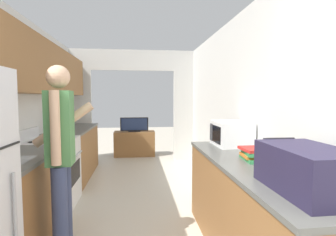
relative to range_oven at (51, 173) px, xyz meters
name	(u,v)px	position (x,y,z in m)	size (l,w,h in m)	color
wall_left	(14,92)	(-0.25, -0.36, 1.06)	(0.38, 7.49, 2.50)	silver
wall_right	(256,116)	(2.45, -0.81, 0.79)	(0.06, 7.49, 2.50)	silver
wall_far_with_doorway	(133,97)	(1.06, 2.37, 1.00)	(3.13, 0.06, 2.50)	silver
counter_left	(56,168)	(-0.01, 0.25, 0.00)	(0.62, 3.98, 0.90)	brown
counter_right	(252,214)	(2.12, -1.48, -0.01)	(0.62, 2.19, 0.90)	brown
range_oven	(51,173)	(0.00, 0.00, 0.00)	(0.66, 0.77, 1.04)	white
person	(61,156)	(0.47, -1.20, 0.48)	(0.55, 0.38, 1.72)	#384266
suitcase	(307,169)	(2.12, -2.17, 0.58)	(0.37, 0.63, 0.27)	#231E38
microwave	(231,133)	(2.21, -0.69, 0.58)	(0.38, 0.47, 0.28)	white
book_stack	(254,154)	(2.15, -1.40, 0.50)	(0.23, 0.30, 0.11)	#33894C
tv_cabinet	(135,143)	(1.07, 2.96, -0.15)	(1.00, 0.42, 0.61)	brown
television	(134,125)	(1.07, 2.92, 0.33)	(0.68, 0.16, 0.35)	black
knife	(63,134)	(0.03, 0.52, 0.45)	(0.09, 0.34, 0.02)	#B7B7BC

